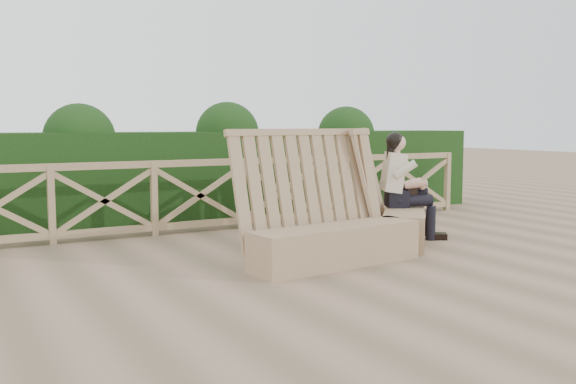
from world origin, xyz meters
TOP-DOWN VIEW (x-y plane):
  - ground at (0.00, 0.00)m, footprint 60.00×60.00m
  - bench at (1.35, 1.05)m, footprint 3.80×2.45m
  - woman at (2.26, 1.48)m, footprint 0.95×0.74m
  - guardrail at (0.00, 3.50)m, footprint 10.10×0.09m
  - hedge at (0.00, 4.70)m, footprint 12.00×1.20m

SIDE VIEW (x-z plane):
  - ground at x=0.00m, z-range 0.00..0.00m
  - bench at x=1.35m, z-range -0.40..1.20m
  - guardrail at x=0.00m, z-range 0.00..1.10m
  - hedge at x=0.00m, z-range 0.00..1.50m
  - woman at x=2.26m, z-range 0.04..1.56m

